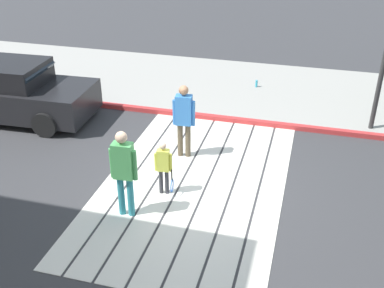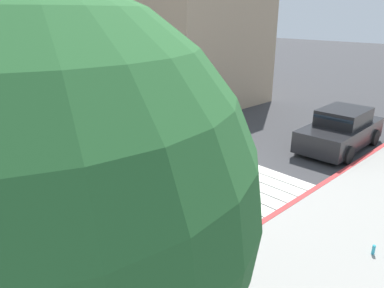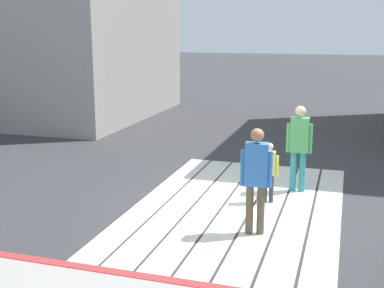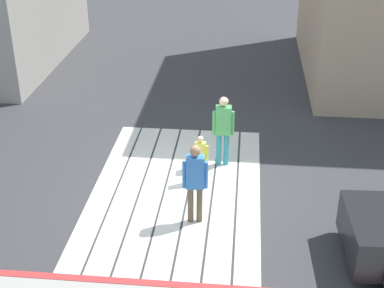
{
  "view_description": "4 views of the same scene",
  "coord_description": "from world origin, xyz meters",
  "views": [
    {
      "loc": [
        8.1,
        2.17,
        5.55
      ],
      "look_at": [
        0.36,
        0.06,
        1.19
      ],
      "focal_mm": 43.72,
      "sensor_mm": 36.0,
      "label": 1
    },
    {
      "loc": [
        -7.73,
        7.92,
        5.07
      ],
      "look_at": [
        0.72,
        -0.17,
        0.82
      ],
      "focal_mm": 33.97,
      "sensor_mm": 36.0,
      "label": 2
    },
    {
      "loc": [
        -8.88,
        -1.86,
        3.32
      ],
      "look_at": [
        0.64,
        1.09,
        1.03
      ],
      "focal_mm": 47.17,
      "sensor_mm": 36.0,
      "label": 3
    },
    {
      "loc": [
        -10.87,
        -1.44,
        6.87
      ],
      "look_at": [
        0.28,
        -0.34,
        1.08
      ],
      "focal_mm": 52.96,
      "sensor_mm": 36.0,
      "label": 4
    }
  ],
  "objects": [
    {
      "name": "ground_plane",
      "position": [
        0.0,
        0.0,
        0.0
      ],
      "size": [
        120.0,
        120.0,
        0.0
      ],
      "primitive_type": "plane",
      "color": "#38383A"
    },
    {
      "name": "crosswalk_stripes",
      "position": [
        0.0,
        -0.0,
        0.01
      ],
      "size": [
        6.4,
        3.8,
        0.01
      ],
      "color": "silver",
      "rests_on": "ground"
    },
    {
      "name": "curb_painted",
      "position": [
        -3.25,
        0.0,
        0.07
      ],
      "size": [
        0.16,
        40.0,
        0.13
      ],
      "primitive_type": "cube",
      "color": "#BC3333",
      "rests_on": "ground"
    },
    {
      "name": "pedestrian_adult_lead",
      "position": [
        1.35,
        -0.98,
        1.05
      ],
      "size": [
        0.25,
        0.52,
        1.8
      ],
      "color": "teal",
      "rests_on": "ground"
    },
    {
      "name": "pedestrian_adult_trailing",
      "position": [
        -1.13,
        -0.54,
        1.04
      ],
      "size": [
        0.26,
        0.52,
        1.78
      ],
      "color": "brown",
      "rests_on": "ground"
    },
    {
      "name": "pedestrian_child_with_racket",
      "position": [
        0.48,
        -0.5,
        0.66
      ],
      "size": [
        0.28,
        0.39,
        1.19
      ],
      "color": "#333338",
      "rests_on": "ground"
    }
  ]
}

